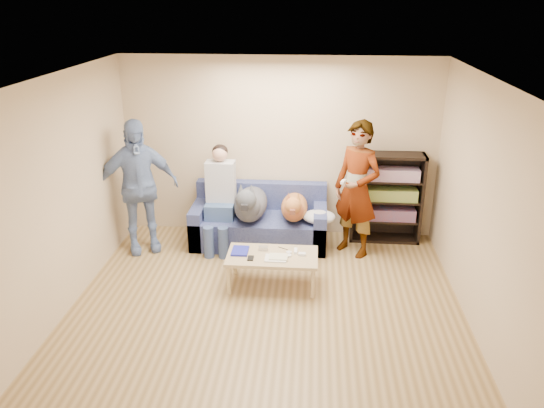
# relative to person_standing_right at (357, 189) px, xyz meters

# --- Properties ---
(ground) EXTENTS (5.00, 5.00, 0.00)m
(ground) POSITION_rel_person_standing_right_xyz_m (-1.09, -1.86, -0.93)
(ground) COLOR olive
(ground) RESTS_ON ground
(ceiling) EXTENTS (5.00, 5.00, 0.00)m
(ceiling) POSITION_rel_person_standing_right_xyz_m (-1.09, -1.86, 1.67)
(ceiling) COLOR white
(ceiling) RESTS_ON ground
(wall_back) EXTENTS (4.50, 0.00, 4.50)m
(wall_back) POSITION_rel_person_standing_right_xyz_m (-1.09, 0.64, 0.37)
(wall_back) COLOR tan
(wall_back) RESTS_ON ground
(wall_front) EXTENTS (4.50, 0.00, 4.50)m
(wall_front) POSITION_rel_person_standing_right_xyz_m (-1.09, -4.36, 0.37)
(wall_front) COLOR tan
(wall_front) RESTS_ON ground
(wall_left) EXTENTS (0.00, 5.00, 5.00)m
(wall_left) POSITION_rel_person_standing_right_xyz_m (-3.34, -1.86, 0.37)
(wall_left) COLOR tan
(wall_left) RESTS_ON ground
(wall_right) EXTENTS (0.00, 5.00, 5.00)m
(wall_right) POSITION_rel_person_standing_right_xyz_m (1.16, -1.86, 0.37)
(wall_right) COLOR tan
(wall_right) RESTS_ON ground
(blanket) EXTENTS (0.46, 0.39, 0.16)m
(blanket) POSITION_rel_person_standing_right_xyz_m (-0.49, 0.02, -0.42)
(blanket) COLOR silver
(blanket) RESTS_ON sofa
(person_standing_right) EXTENTS (0.81, 0.78, 1.86)m
(person_standing_right) POSITION_rel_person_standing_right_xyz_m (0.00, 0.00, 0.00)
(person_standing_right) COLOR gray
(person_standing_right) RESTS_ON ground
(person_standing_left) EXTENTS (1.19, 0.88, 1.87)m
(person_standing_left) POSITION_rel_person_standing_right_xyz_m (-2.96, -0.15, 0.00)
(person_standing_left) COLOR #7E9BC9
(person_standing_left) RESTS_ON ground
(held_controller) EXTENTS (0.08, 0.13, 0.03)m
(held_controller) POSITION_rel_person_standing_right_xyz_m (-0.20, -0.20, 0.17)
(held_controller) COLOR silver
(held_controller) RESTS_ON person_standing_right
(notebook_blue) EXTENTS (0.20, 0.26, 0.03)m
(notebook_blue) POSITION_rel_person_standing_right_xyz_m (-1.46, -0.95, -0.50)
(notebook_blue) COLOR #1B2098
(notebook_blue) RESTS_ON coffee_table
(papers) EXTENTS (0.26, 0.20, 0.02)m
(papers) POSITION_rel_person_standing_right_xyz_m (-1.01, -1.10, -0.50)
(papers) COLOR silver
(papers) RESTS_ON coffee_table
(magazine) EXTENTS (0.22, 0.17, 0.01)m
(magazine) POSITION_rel_person_standing_right_xyz_m (-0.98, -1.08, -0.49)
(magazine) COLOR beige
(magazine) RESTS_ON coffee_table
(camera_silver) EXTENTS (0.11, 0.06, 0.05)m
(camera_silver) POSITION_rel_person_standing_right_xyz_m (-1.18, -0.88, -0.49)
(camera_silver) COLOR #A9A8AD
(camera_silver) RESTS_ON coffee_table
(controller_a) EXTENTS (0.04, 0.13, 0.03)m
(controller_a) POSITION_rel_person_standing_right_xyz_m (-0.78, -0.90, -0.50)
(controller_a) COLOR white
(controller_a) RESTS_ON coffee_table
(controller_b) EXTENTS (0.09, 0.06, 0.03)m
(controller_b) POSITION_rel_person_standing_right_xyz_m (-0.70, -0.98, -0.50)
(controller_b) COLOR silver
(controller_b) RESTS_ON coffee_table
(headphone_cup_a) EXTENTS (0.07, 0.07, 0.02)m
(headphone_cup_a) POSITION_rel_person_standing_right_xyz_m (-0.86, -1.02, -0.50)
(headphone_cup_a) COLOR white
(headphone_cup_a) RESTS_ON coffee_table
(headphone_cup_b) EXTENTS (0.07, 0.07, 0.02)m
(headphone_cup_b) POSITION_rel_person_standing_right_xyz_m (-0.86, -0.94, -0.50)
(headphone_cup_b) COLOR silver
(headphone_cup_b) RESTS_ON coffee_table
(pen_orange) EXTENTS (0.13, 0.06, 0.01)m
(pen_orange) POSITION_rel_person_standing_right_xyz_m (-1.08, -1.16, -0.51)
(pen_orange) COLOR orange
(pen_orange) RESTS_ON coffee_table
(pen_black) EXTENTS (0.13, 0.08, 0.01)m
(pen_black) POSITION_rel_person_standing_right_xyz_m (-0.94, -0.82, -0.51)
(pen_black) COLOR black
(pen_black) RESTS_ON coffee_table
(wallet) EXTENTS (0.07, 0.12, 0.02)m
(wallet) POSITION_rel_person_standing_right_xyz_m (-1.31, -1.12, -0.50)
(wallet) COLOR black
(wallet) RESTS_ON coffee_table
(sofa) EXTENTS (1.90, 0.85, 0.82)m
(sofa) POSITION_rel_person_standing_right_xyz_m (-1.34, 0.23, -0.65)
(sofa) COLOR #515B93
(sofa) RESTS_ON ground
(person_seated) EXTENTS (0.40, 0.73, 1.47)m
(person_seated) POSITION_rel_person_standing_right_xyz_m (-1.88, 0.11, -0.16)
(person_seated) COLOR #40548D
(person_seated) RESTS_ON sofa
(dog_gray) EXTENTS (0.46, 1.27, 0.66)m
(dog_gray) POSITION_rel_person_standing_right_xyz_m (-1.45, 0.05, -0.27)
(dog_gray) COLOR #45464E
(dog_gray) RESTS_ON sofa
(dog_tan) EXTENTS (0.37, 1.14, 0.53)m
(dog_tan) POSITION_rel_person_standing_right_xyz_m (-0.84, 0.08, -0.32)
(dog_tan) COLOR #B86338
(dog_tan) RESTS_ON sofa
(coffee_table) EXTENTS (1.10, 0.60, 0.42)m
(coffee_table) POSITION_rel_person_standing_right_xyz_m (-1.06, -1.00, -0.56)
(coffee_table) COLOR tan
(coffee_table) RESTS_ON ground
(bookshelf) EXTENTS (1.00, 0.34, 1.30)m
(bookshelf) POSITION_rel_person_standing_right_xyz_m (0.46, 0.47, -0.25)
(bookshelf) COLOR black
(bookshelf) RESTS_ON ground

